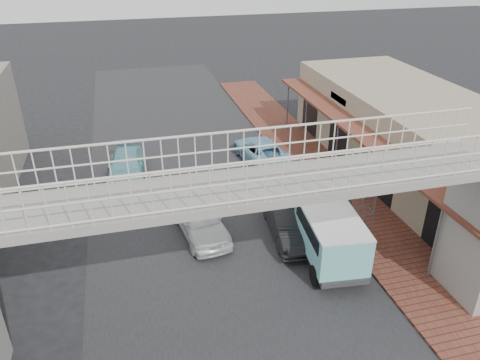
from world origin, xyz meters
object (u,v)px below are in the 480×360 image
dark_sedan (289,219)px  angkot_curb (262,151)px  street_clock (368,183)px  motorcycle_far (297,163)px  white_hatchback (200,219)px  angkot_far (126,166)px  angkot_van (329,230)px  arrow_sign (369,186)px  motorcycle_near (297,164)px

dark_sedan → angkot_curb: dark_sedan is taller
angkot_curb → street_clock: size_ratio=1.49×
motorcycle_far → street_clock: size_ratio=0.52×
dark_sedan → white_hatchback: bearing=170.5°
angkot_curb → angkot_far: size_ratio=1.04×
dark_sedan → angkot_van: angkot_van is taller
dark_sedan → street_clock: size_ratio=1.47×
white_hatchback → angkot_curb: bearing=46.0°
white_hatchback → angkot_far: bearing=106.4°
angkot_curb → motorcycle_far: angkot_curb is taller
arrow_sign → dark_sedan: bearing=165.4°
angkot_far → motorcycle_near: angkot_far is taller
white_hatchback → motorcycle_near: size_ratio=2.62×
dark_sedan → angkot_curb: (0.98, 6.98, -0.10)m
motorcycle_far → street_clock: street_clock is taller
white_hatchback → motorcycle_near: white_hatchback is taller
angkot_van → arrow_sign: 2.54m
motorcycle_near → street_clock: size_ratio=0.52×
dark_sedan → angkot_curb: 7.05m
white_hatchback → dark_sedan: 3.61m
dark_sedan → street_clock: 3.44m
angkot_curb → angkot_van: (-0.18, -8.94, 0.68)m
motorcycle_far → street_clock: bearing=-160.8°
angkot_van → street_clock: size_ratio=1.47×
dark_sedan → motorcycle_near: bearing=71.4°
dark_sedan → motorcycle_far: (2.31, 5.13, -0.16)m
white_hatchback → angkot_curb: white_hatchback is taller
dark_sedan → angkot_van: bearing=-62.2°
angkot_far → street_clock: size_ratio=1.44×
dark_sedan → angkot_far: size_ratio=1.02×
white_hatchback → arrow_sign: arrow_sign is taller
angkot_curb → angkot_van: bearing=81.7°
angkot_far → angkot_van: (6.96, -8.89, 0.68)m
white_hatchback → motorcycle_far: bearing=28.3°
white_hatchback → street_clock: size_ratio=1.37×
street_clock → arrow_sign: 0.37m
white_hatchback → motorcycle_near: bearing=28.5°
motorcycle_near → arrow_sign: (0.57, -6.05, 1.80)m
dark_sedan → motorcycle_near: (2.31, 5.16, -0.21)m
angkot_curb → street_clock: 8.48m
angkot_van → motorcycle_near: 7.32m
motorcycle_far → white_hatchback: bearing=141.5°
motorcycle_far → angkot_far: bearing=93.6°
angkot_van → motorcycle_near: (1.51, 7.12, -0.79)m
dark_sedan → arrow_sign: 3.41m
arrow_sign → motorcycle_near: bearing=98.1°
white_hatchback → motorcycle_near: (5.80, 4.23, -0.18)m
white_hatchback → dark_sedan: dark_sedan is taller
angkot_curb → motorcycle_near: bearing=119.0°
angkot_van → dark_sedan: bearing=118.2°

